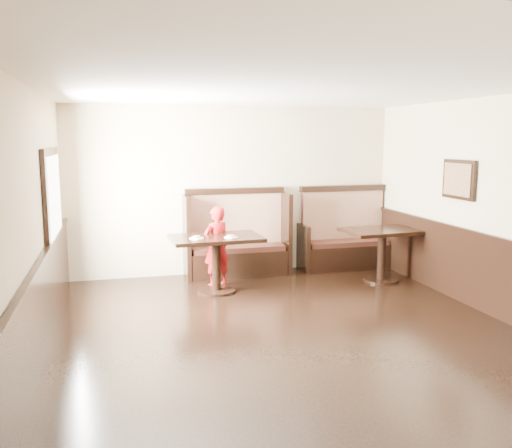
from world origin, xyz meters
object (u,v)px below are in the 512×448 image
object	(u,v)px
booth_main	(237,244)
table_main	(216,249)
booth_neighbor	(345,241)
table_neighbor	(382,242)
child	(216,247)

from	to	relation	value
booth_main	table_main	xyz separation A→B (m)	(-0.52, -0.95, 0.12)
booth_main	booth_neighbor	distance (m)	1.95
table_neighbor	child	bearing A→B (deg)	168.81
booth_neighbor	child	bearing A→B (deg)	-165.19
table_main	booth_main	bearing A→B (deg)	58.56
booth_main	table_main	world-z (taller)	booth_main
booth_neighbor	child	world-z (taller)	booth_neighbor
table_main	table_neighbor	xyz separation A→B (m)	(2.68, -0.04, -0.02)
booth_neighbor	table_main	bearing A→B (deg)	-158.95
booth_neighbor	table_neighbor	size ratio (longest dim) A/B	1.32
booth_neighbor	child	distance (m)	2.50
booth_neighbor	child	size ratio (longest dim) A/B	1.32
booth_main	table_neighbor	bearing A→B (deg)	-24.75
table_neighbor	child	xyz separation A→B (m)	(-2.61, 0.35, -0.00)
table_neighbor	child	distance (m)	2.64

